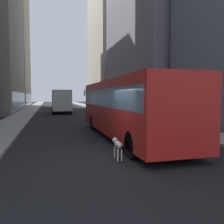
# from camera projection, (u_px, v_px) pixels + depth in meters

# --- Properties ---
(ground_plane) EXTENTS (120.00, 120.00, 0.00)m
(ground_plane) POSITION_uv_depth(u_px,v_px,m) (65.00, 109.00, 42.68)
(ground_plane) COLOR black
(sidewalk_left) EXTENTS (2.40, 110.00, 0.15)m
(sidewalk_left) POSITION_uv_depth(u_px,v_px,m) (32.00, 109.00, 41.19)
(sidewalk_left) COLOR gray
(sidewalk_left) RESTS_ON ground
(sidewalk_right) EXTENTS (2.40, 110.00, 0.15)m
(sidewalk_right) POSITION_uv_depth(u_px,v_px,m) (95.00, 108.00, 44.17)
(sidewalk_right) COLOR #9E9991
(sidewalk_right) RESTS_ON ground
(building_left_far) EXTENTS (10.03, 15.04, 26.72)m
(building_left_far) POSITION_uv_depth(u_px,v_px,m) (2.00, 42.00, 47.89)
(building_left_far) COLOR #A0937F
(building_left_far) RESTS_ON ground
(building_right_far) EXTENTS (11.27, 15.95, 24.11)m
(building_right_far) POSITION_uv_depth(u_px,v_px,m) (121.00, 49.00, 48.80)
(building_right_far) COLOR #B2A893
(building_right_far) RESTS_ON ground
(transit_bus) EXTENTS (2.78, 11.53, 3.05)m
(transit_bus) POSITION_uv_depth(u_px,v_px,m) (125.00, 105.00, 12.62)
(transit_bus) COLOR red
(transit_bus) RESTS_ON ground
(car_silver_sedan) EXTENTS (1.71, 4.68, 1.62)m
(car_silver_sedan) POSITION_uv_depth(u_px,v_px,m) (66.00, 102.00, 54.54)
(car_silver_sedan) COLOR #B7BABF
(car_silver_sedan) RESTS_ON ground
(car_red_coupe) EXTENTS (1.80, 3.91, 1.62)m
(car_red_coupe) POSITION_uv_depth(u_px,v_px,m) (57.00, 103.00, 48.06)
(car_red_coupe) COLOR red
(car_red_coupe) RESTS_ON ground
(car_grey_wagon) EXTENTS (1.92, 3.95, 1.62)m
(car_grey_wagon) POSITION_uv_depth(u_px,v_px,m) (58.00, 104.00, 42.33)
(car_grey_wagon) COLOR slate
(car_grey_wagon) RESTS_ON ground
(box_truck) EXTENTS (2.30, 7.50, 3.05)m
(box_truck) POSITION_uv_depth(u_px,v_px,m) (61.00, 101.00, 31.42)
(box_truck) COLOR #19519E
(box_truck) RESTS_ON ground
(dalmatian_dog) EXTENTS (0.22, 0.96, 0.72)m
(dalmatian_dog) POSITION_uv_depth(u_px,v_px,m) (118.00, 145.00, 8.34)
(dalmatian_dog) COLOR white
(dalmatian_dog) RESTS_ON ground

